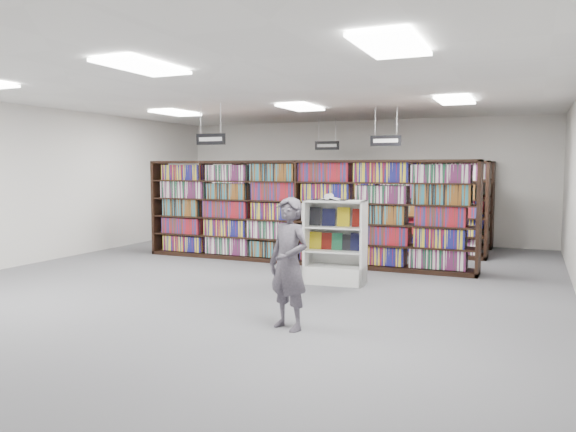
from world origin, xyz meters
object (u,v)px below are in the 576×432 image
at_px(bookshelf_row_near, 301,212).
at_px(endcap_display, 336,255).
at_px(open_book, 330,198).
at_px(shopper, 289,264).

relative_size(bookshelf_row_near, endcap_display, 4.97).
bearing_deg(endcap_display, bookshelf_row_near, 123.93).
bearing_deg(open_book, shopper, -87.33).
relative_size(endcap_display, open_book, 2.25).
bearing_deg(bookshelf_row_near, open_book, -53.73).
xyz_separation_m(endcap_display, shopper, (0.34, -2.80, 0.33)).
bearing_deg(bookshelf_row_near, endcap_display, -51.27).
relative_size(bookshelf_row_near, shopper, 4.36).
bearing_deg(bookshelf_row_near, shopper, -69.53).
xyz_separation_m(bookshelf_row_near, endcap_display, (1.31, -1.63, -0.57)).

